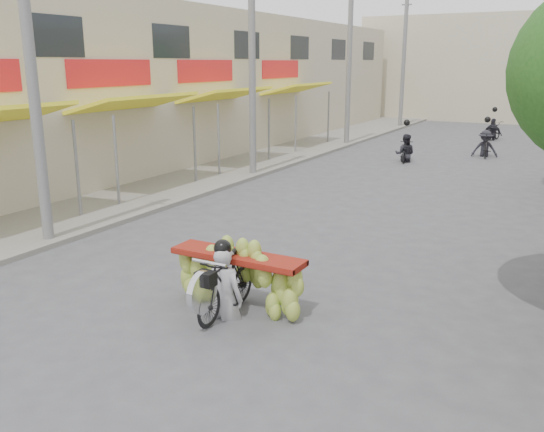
{
  "coord_description": "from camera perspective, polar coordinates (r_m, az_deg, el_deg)",
  "views": [
    {
      "loc": [
        4.88,
        -5.39,
        3.92
      ],
      "look_at": [
        -0.17,
        3.85,
        1.1
      ],
      "focal_mm": 38.0,
      "sensor_mm": 36.0,
      "label": 1
    }
  ],
  "objects": [
    {
      "name": "utility_pole_mid",
      "position": [
        20.2,
        -1.99,
        15.3
      ],
      "size": [
        0.6,
        0.24,
        8.0
      ],
      "color": "slate",
      "rests_on": "ground"
    },
    {
      "name": "bg_motorbike_b",
      "position": [
        26.25,
        20.42,
        7.3
      ],
      "size": [
        1.15,
        1.96,
        1.95
      ],
      "color": "black",
      "rests_on": "ground"
    },
    {
      "name": "sidewalk_left",
      "position": [
        23.91,
        -1.55,
        5.71
      ],
      "size": [
        4.0,
        60.0,
        0.12
      ],
      "primitive_type": "cube",
      "color": "gray",
      "rests_on": "ground"
    },
    {
      "name": "utility_pole_back",
      "position": [
        36.85,
        12.91,
        14.81
      ],
      "size": [
        0.6,
        0.24,
        8.0
      ],
      "color": "slate",
      "rests_on": "ground"
    },
    {
      "name": "utility_pole_near",
      "position": [
        13.27,
        -22.87,
        14.33
      ],
      "size": [
        0.6,
        0.24,
        8.0
      ],
      "color": "slate",
      "rests_on": "ground"
    },
    {
      "name": "banana_motorbike",
      "position": [
        9.22,
        -4.16,
        -5.39
      ],
      "size": [
        2.28,
        1.86,
        2.15
      ],
      "color": "black",
      "rests_on": "ground"
    },
    {
      "name": "utility_pole_far",
      "position": [
        28.32,
        7.65,
        15.09
      ],
      "size": [
        0.6,
        0.24,
        8.0
      ],
      "color": "slate",
      "rests_on": "ground"
    },
    {
      "name": "bg_motorbike_c",
      "position": [
        32.04,
        21.08,
        8.4
      ],
      "size": [
        1.07,
        1.79,
        1.95
      ],
      "color": "black",
      "rests_on": "ground"
    },
    {
      "name": "bg_motorbike_a",
      "position": [
        24.0,
        13.1,
        7.12
      ],
      "size": [
        0.86,
        1.46,
        1.95
      ],
      "color": "black",
      "rests_on": "ground"
    },
    {
      "name": "ground",
      "position": [
        8.26,
        -12.21,
        -13.72
      ],
      "size": [
        120.0,
        120.0,
        0.0
      ],
      "primitive_type": "plane",
      "color": "#505055",
      "rests_on": "ground"
    },
    {
      "name": "shophouse_row_left",
      "position": [
        25.69,
        -12.68,
        12.6
      ],
      "size": [
        9.77,
        40.0,
        6.0
      ],
      "color": "beige",
      "rests_on": "ground"
    },
    {
      "name": "far_building",
      "position": [
        43.66,
        22.9,
        13.32
      ],
      "size": [
        20.0,
        6.0,
        7.0
      ],
      "primitive_type": "cube",
      "color": "beige",
      "rests_on": "ground"
    }
  ]
}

